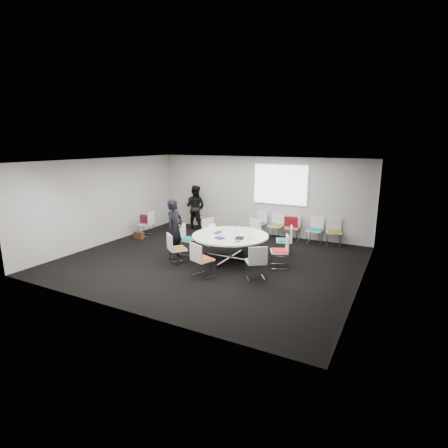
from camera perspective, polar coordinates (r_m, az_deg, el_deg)
The scene contains 31 objects.
room_shell at distance 9.66m, azimuth -1.67°, elevation 1.90°, with size 8.08×7.08×2.88m.
conference_table at distance 9.96m, azimuth 1.01°, elevation -2.88°, with size 2.16×2.16×0.73m.
projection_screen at distance 12.43m, azimuth 9.15°, elevation 6.37°, with size 1.90×0.03×1.35m, color white.
chair_ring_a at distance 9.54m, azimuth 9.05°, elevation -5.39°, with size 0.60×0.61×0.88m.
chair_ring_b at distance 10.57m, azimuth 9.79°, elevation -3.58°, with size 0.58×0.59×0.88m.
chair_ring_c at distance 11.26m, azimuth 4.48°, elevation -2.38°, with size 0.57×0.56×0.88m.
chair_ring_d at distance 11.38m, azimuth -2.07°, elevation -2.17°, with size 0.60×0.61×0.88m.
chair_ring_e at distance 10.63m, azimuth -6.11°, elevation -3.36°, with size 0.45×0.46×0.88m.
chair_ring_f at distance 9.71m, azimuth -7.68°, elevation -5.01°, with size 0.64×0.64×0.88m.
chair_ring_g at distance 8.81m, azimuth -3.56°, elevation -6.85°, with size 0.59×0.58×0.88m.
chair_ring_h at distance 8.66m, azimuth 5.21°, elevation -7.22°, with size 0.64×0.63×0.88m.
chair_back_a at distance 12.67m, azimuth 5.63°, elevation -0.65°, with size 0.56×0.56×0.88m.
chair_back_b at distance 12.40m, azimuth 8.42°, elevation -1.03°, with size 0.48×0.46×0.88m.
chair_back_c at distance 12.26m, azimuth 11.11°, elevation -1.30°, with size 0.49×0.48×0.88m.
chair_back_d at distance 12.03m, azimuth 14.55°, elevation -1.76°, with size 0.49×0.48×0.88m.
chair_back_e at distance 11.95m, azimuth 17.48°, elevation -2.04°, with size 0.57×0.56×0.88m.
chair_spare_left at distance 12.87m, azimuth -12.53°, elevation -0.68°, with size 0.54×0.55×0.88m.
chair_person_back at distance 13.82m, azimuth -4.29°, elevation 0.55°, with size 0.46×0.45×0.88m.
person_main at distance 10.12m, azimuth -8.05°, elevation -0.84°, with size 0.63×0.41×1.72m, color black.
person_back at distance 13.57m, azimuth -4.70°, elevation 2.77°, with size 0.82×0.64×1.69m, color black.
laptop at distance 10.09m, azimuth -0.74°, elevation -1.42°, with size 0.34×0.22×0.03m, color #333338.
laptop_lid at distance 10.16m, azimuth -2.00°, elevation -0.66°, with size 0.30×0.02×0.22m, color silver.
notebook_black at distance 9.55m, azimuth 2.54°, elevation -2.30°, with size 0.22×0.30×0.02m, color black.
tablet_folio at distance 9.54m, azimuth -0.72°, elevation -2.29°, with size 0.26×0.20×0.03m, color navy.
papers_right at distance 9.79m, azimuth 4.69°, elevation -2.00°, with size 0.30×0.21×0.00m, color white.
papers_front at distance 9.59m, azimuth 4.80°, elevation -2.33°, with size 0.30×0.21×0.00m, color silver.
cup at distance 10.19m, azimuth 1.99°, elevation -1.10°, with size 0.08×0.08×0.09m, color white.
phone at distance 9.26m, azimuth 2.25°, elevation -2.84°, with size 0.14×0.07×0.01m, color black.
maroon_bag at distance 12.80m, azimuth -12.67°, elevation 0.83°, with size 0.40×0.14×0.28m, color #4F1528.
brown_bag at distance 12.58m, azimuth -13.72°, elevation -1.80°, with size 0.36×0.16×0.24m, color #402414.
red_jacket at distance 11.95m, azimuth 10.88°, elevation 0.43°, with size 0.44×0.10×0.35m, color #A5141C.
Camera 1 is at (4.78, -8.23, 3.29)m, focal length 28.00 mm.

